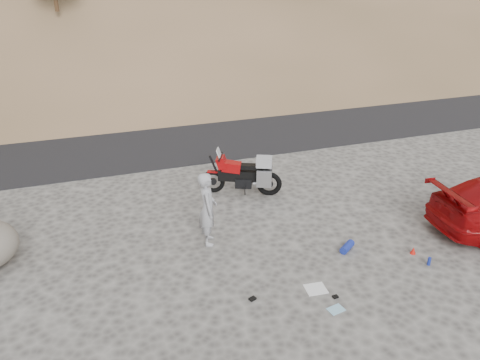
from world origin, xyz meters
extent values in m
plane|color=#484542|center=(0.00, 0.00, 0.00)|extent=(140.00, 140.00, 0.00)
cube|color=black|center=(0.00, 9.00, 0.00)|extent=(120.00, 7.00, 0.05)
torus|color=black|center=(-0.23, 3.38, 0.34)|extent=(0.68, 0.40, 0.69)
cylinder|color=black|center=(-0.23, 3.38, 0.34)|extent=(0.22, 0.14, 0.21)
torus|color=black|center=(1.24, 2.71, 0.34)|extent=(0.73, 0.43, 0.73)
cylinder|color=black|center=(1.24, 2.71, 0.34)|extent=(0.24, 0.17, 0.23)
cylinder|color=black|center=(-0.16, 3.35, 0.73)|extent=(0.38, 0.22, 0.85)
cylinder|color=black|center=(-0.02, 3.29, 1.13)|extent=(0.31, 0.61, 0.05)
cube|color=black|center=(0.48, 3.06, 0.57)|extent=(1.24, 0.75, 0.31)
cube|color=black|center=(0.57, 3.01, 0.37)|extent=(0.56, 0.48, 0.29)
cube|color=#8F0709|center=(0.26, 3.16, 0.83)|extent=(0.63, 0.51, 0.32)
cube|color=#8F0709|center=(0.00, 3.27, 0.96)|extent=(0.43, 0.45, 0.37)
cube|color=silver|center=(-0.06, 3.30, 1.23)|extent=(0.24, 0.34, 0.27)
cube|color=black|center=(0.72, 2.95, 0.86)|extent=(0.62, 0.45, 0.13)
cube|color=black|center=(1.08, 2.79, 0.81)|extent=(0.41, 0.32, 0.10)
cube|color=#BABABF|center=(1.00, 2.52, 0.61)|extent=(0.43, 0.29, 0.47)
cube|color=#BABABF|center=(1.23, 3.02, 0.61)|extent=(0.43, 0.29, 0.47)
cube|color=#9B9BA0|center=(1.10, 2.78, 1.02)|extent=(0.55, 0.50, 0.27)
cube|color=#8F0709|center=(-0.23, 3.38, 0.66)|extent=(0.34, 0.24, 0.04)
cylinder|color=black|center=(0.54, 2.82, 0.19)|extent=(0.11, 0.21, 0.38)
cylinder|color=#BABABF|center=(0.99, 2.67, 0.42)|extent=(0.47, 0.28, 0.13)
imported|color=#9B9BA0|center=(-1.07, 0.84, 0.00)|extent=(0.55, 0.73, 1.80)
cube|color=white|center=(0.53, -1.60, 0.01)|extent=(0.46, 0.42, 0.01)
cylinder|color=navy|center=(1.88, -0.55, 0.09)|extent=(0.47, 0.41, 0.18)
cylinder|color=navy|center=(3.29, -1.65, 0.10)|extent=(0.09, 0.09, 0.19)
cone|color=red|center=(3.24, -1.16, 0.08)|extent=(0.14, 0.14, 0.17)
cube|color=black|center=(-0.81, -1.49, 0.02)|extent=(0.16, 0.14, 0.04)
cube|color=black|center=(0.78, -1.97, 0.02)|extent=(0.12, 0.09, 0.04)
cube|color=#8CBFD9|center=(0.61, -2.29, 0.01)|extent=(0.35, 0.29, 0.01)
camera|label=1|loc=(-3.45, -8.43, 6.07)|focal=35.00mm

